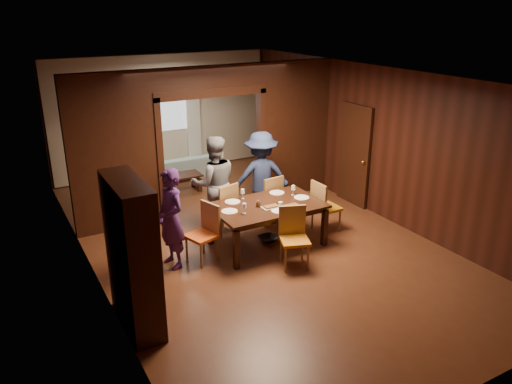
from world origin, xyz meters
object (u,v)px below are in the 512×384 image
dining_table (267,225)px  chair_far_l (222,208)px  sofa (183,166)px  coffee_table (183,183)px  chair_right (327,206)px  chair_near (295,239)px  person_navy (261,177)px  chair_left (202,234)px  chair_far_r (267,199)px  person_grey (214,184)px  hutch (132,255)px  person_purple (171,219)px

dining_table → chair_far_l: chair_far_l is taller
sofa → dining_table: 4.20m
coffee_table → chair_far_l: 2.40m
dining_table → chair_far_l: (-0.47, 0.84, 0.10)m
chair_right → chair_near: bearing=122.7°
person_navy → chair_left: bearing=48.5°
chair_far_l → chair_far_r: 0.95m
chair_far_r → coffee_table: bearing=-78.7°
dining_table → chair_far_r: (0.48, 0.82, 0.10)m
chair_left → chair_right: size_ratio=1.00×
coffee_table → chair_far_l: (-0.17, -2.38, 0.28)m
person_grey → hutch: hutch is taller
chair_left → chair_near: bearing=37.1°
person_grey → dining_table: (0.51, -1.06, -0.51)m
coffee_table → dining_table: bearing=-84.7°
person_navy → chair_left: person_navy is taller
person_navy → chair_far_r: bearing=111.1°
chair_left → chair_near: size_ratio=1.00×
person_navy → dining_table: size_ratio=0.93×
coffee_table → chair_near: chair_near is taller
person_purple → chair_far_r: person_purple is taller
chair_right → person_navy: bearing=35.5°
chair_far_r → person_navy: bearing=-92.7°
person_grey → chair_right: bearing=161.6°
chair_far_r → chair_near: 1.77m
person_navy → hutch: (-3.12, -2.19, 0.12)m
dining_table → chair_right: size_ratio=1.94×
sofa → chair_right: size_ratio=1.88×
person_navy → sofa: (-0.38, 3.16, -0.61)m
chair_left → chair_far_r: same height
chair_left → chair_far_l: 1.14m
dining_table → chair_right: (1.26, -0.02, 0.10)m
person_purple → person_navy: size_ratio=0.93×
person_grey → chair_left: (-0.72, -1.06, -0.41)m
sofa → person_grey: bearing=79.7°
chair_far_l → chair_left: bearing=32.4°
person_navy → chair_right: 1.38m
chair_far_l → chair_near: same height
dining_table → sofa: bearing=88.8°
person_navy → chair_right: size_ratio=1.80×
chair_far_l → hutch: hutch is taller
person_grey → person_navy: 0.98m
chair_right → chair_far_l: size_ratio=1.00×
chair_far_r → hutch: (-3.14, -1.98, 0.52)m
coffee_table → chair_far_r: (0.78, -2.40, 0.28)m
chair_right → dining_table: bearing=87.8°
chair_right → chair_near: same height
chair_right → chair_far_l: same height
person_purple → chair_near: (1.69, -0.97, -0.33)m
person_purple → person_grey: size_ratio=0.91×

